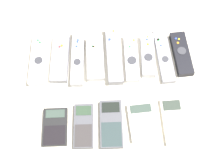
# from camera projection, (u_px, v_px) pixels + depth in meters

# --- Properties ---
(ground_plane) EXTENTS (3.00, 3.00, 0.00)m
(ground_plane) POSITION_uv_depth(u_px,v_px,m) (112.00, 94.00, 1.05)
(ground_plane) COLOR beige
(remote_0) EXTENTS (0.07, 0.19, 0.03)m
(remote_0) POSITION_uv_depth(u_px,v_px,m) (40.00, 60.00, 1.09)
(remote_0) COLOR white
(remote_0) RESTS_ON ground_plane
(remote_1) EXTENTS (0.07, 0.18, 0.02)m
(remote_1) POSITION_uv_depth(u_px,v_px,m) (60.00, 59.00, 1.09)
(remote_1) COLOR gray
(remote_1) RESTS_ON ground_plane
(remote_2) EXTENTS (0.05, 0.21, 0.03)m
(remote_2) POSITION_uv_depth(u_px,v_px,m) (78.00, 58.00, 1.09)
(remote_2) COLOR #B7B7BC
(remote_2) RESTS_ON ground_plane
(remote_3) EXTENTS (0.06, 0.17, 0.03)m
(remote_3) POSITION_uv_depth(u_px,v_px,m) (95.00, 58.00, 1.09)
(remote_3) COLOR silver
(remote_3) RESTS_ON ground_plane
(remote_4) EXTENTS (0.05, 0.22, 0.03)m
(remote_4) POSITION_uv_depth(u_px,v_px,m) (114.00, 55.00, 1.10)
(remote_4) COLOR gray
(remote_4) RESTS_ON ground_plane
(remote_5) EXTENTS (0.05, 0.19, 0.02)m
(remote_5) POSITION_uv_depth(u_px,v_px,m) (131.00, 58.00, 1.10)
(remote_5) COLOR silver
(remote_5) RESTS_ON ground_plane
(remote_6) EXTENTS (0.05, 0.17, 0.03)m
(remote_6) POSITION_uv_depth(u_px,v_px,m) (148.00, 55.00, 1.10)
(remote_6) COLOR silver
(remote_6) RESTS_ON ground_plane
(remote_7) EXTENTS (0.06, 0.21, 0.02)m
(remote_7) POSITION_uv_depth(u_px,v_px,m) (164.00, 56.00, 1.10)
(remote_7) COLOR gray
(remote_7) RESTS_ON ground_plane
(remote_8) EXTENTS (0.06, 0.17, 0.03)m
(remote_8) POSITION_uv_depth(u_px,v_px,m) (181.00, 54.00, 1.10)
(remote_8) COLOR black
(remote_8) RESTS_ON ground_plane
(calculator_0) EXTENTS (0.08, 0.12, 0.02)m
(calculator_0) POSITION_uv_depth(u_px,v_px,m) (55.00, 127.00, 0.99)
(calculator_0) COLOR black
(calculator_0) RESTS_ON ground_plane
(calculator_1) EXTENTS (0.07, 0.15, 0.02)m
(calculator_1) POSITION_uv_depth(u_px,v_px,m) (84.00, 126.00, 0.99)
(calculator_1) COLOR #4C4C51
(calculator_1) RESTS_ON ground_plane
(calculator_2) EXTENTS (0.07, 0.16, 0.02)m
(calculator_2) POSITION_uv_depth(u_px,v_px,m) (111.00, 124.00, 1.00)
(calculator_2) COLOR #4C4C51
(calculator_2) RESTS_ON ground_plane
(calculator_3) EXTENTS (0.09, 0.13, 0.02)m
(calculator_3) POSITION_uv_depth(u_px,v_px,m) (143.00, 122.00, 1.00)
(calculator_3) COLOR beige
(calculator_3) RESTS_ON ground_plane
(calculator_4) EXTENTS (0.07, 0.16, 0.01)m
(calculator_4) POSITION_uv_depth(u_px,v_px,m) (174.00, 121.00, 1.00)
(calculator_4) COLOR beige
(calculator_4) RESTS_ON ground_plane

